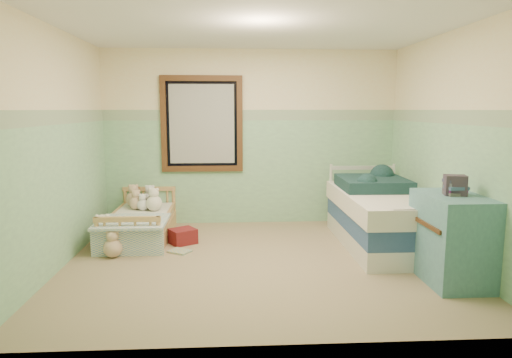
{
  "coord_description": "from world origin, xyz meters",
  "views": [
    {
      "loc": [
        -0.31,
        -4.82,
        1.66
      ],
      "look_at": [
        -0.01,
        0.35,
        0.87
      ],
      "focal_mm": 32.09,
      "sensor_mm": 36.0,
      "label": 1
    }
  ],
  "objects": [
    {
      "name": "twin_mattress",
      "position": [
        1.55,
        0.5,
        0.55
      ],
      "size": [
        0.99,
        1.94,
        0.22
      ],
      "primitive_type": "cube",
      "color": "silver",
      "rests_on": "twin_boxspring"
    },
    {
      "name": "red_pillow",
      "position": [
        -0.9,
        0.75,
        0.09
      ],
      "size": [
        0.39,
        0.38,
        0.19
      ],
      "primitive_type": "cube",
      "rotation": [
        0.0,
        0.0,
        0.56
      ],
      "color": "maroon",
      "rests_on": "floor"
    },
    {
      "name": "ceiling",
      "position": [
        0.0,
        0.0,
        2.51
      ],
      "size": [
        4.2,
        3.6,
        0.02
      ],
      "primitive_type": "cube",
      "color": "white",
      "rests_on": "wall_back"
    },
    {
      "name": "patchwork_quilt",
      "position": [
        -1.48,
        0.58,
        0.33
      ],
      "size": [
        0.82,
        0.76,
        0.03
      ],
      "primitive_type": "cube",
      "color": "#6293C1",
      "rests_on": "toddler_mattress"
    },
    {
      "name": "wall_left",
      "position": [
        -2.1,
        0.0,
        1.25
      ],
      "size": [
        0.04,
        3.6,
        2.5
      ],
      "primitive_type": "cube",
      "color": "beige",
      "rests_on": "floor"
    },
    {
      "name": "plush_floor_tan",
      "position": [
        -1.63,
        0.25,
        0.11
      ],
      "size": [
        0.21,
        0.21,
        0.21
      ],
      "primitive_type": "sphere",
      "color": "#D8B491",
      "rests_on": "floor"
    },
    {
      "name": "twin_bed_frame",
      "position": [
        1.55,
        0.5,
        0.11
      ],
      "size": [
        0.95,
        1.91,
        0.22
      ],
      "primitive_type": "cube",
      "color": "silver",
      "rests_on": "floor"
    },
    {
      "name": "plush_bed_tan",
      "position": [
        -1.58,
        1.33,
        0.41
      ],
      "size": [
        0.18,
        0.18,
        0.18
      ],
      "primitive_type": "sphere",
      "color": "#D8B491",
      "rests_on": "toddler_mattress"
    },
    {
      "name": "window_frame",
      "position": [
        -0.7,
        1.76,
        1.45
      ],
      "size": [
        1.16,
        0.06,
        1.36
      ],
      "primitive_type": "cube",
      "color": "#3E2614",
      "rests_on": "wall_back"
    },
    {
      "name": "extra_plush_2",
      "position": [
        -1.48,
        1.26,
        0.39
      ],
      "size": [
        0.15,
        0.15,
        0.15
      ],
      "primitive_type": "sphere",
      "color": "white",
      "rests_on": "toddler_mattress"
    },
    {
      "name": "plush_bed_brown",
      "position": [
        -1.63,
        1.55,
        0.41
      ],
      "size": [
        0.19,
        0.19,
        0.19
      ],
      "primitive_type": "sphere",
      "color": "brown",
      "rests_on": "toddler_mattress"
    },
    {
      "name": "floor",
      "position": [
        0.0,
        0.0,
        -0.01
      ],
      "size": [
        4.2,
        3.6,
        0.02
      ],
      "primitive_type": "cube",
      "color": "#8C7A54",
      "rests_on": "ground"
    },
    {
      "name": "extra_plush_1",
      "position": [
        -1.65,
        1.52,
        0.42
      ],
      "size": [
        0.21,
        0.21,
        0.21
      ],
      "primitive_type": "sphere",
      "color": "#D8B491",
      "rests_on": "toddler_mattress"
    },
    {
      "name": "plush_bed_white",
      "position": [
        -1.43,
        1.55,
        0.41
      ],
      "size": [
        0.2,
        0.2,
        0.2
      ],
      "primitive_type": "sphere",
      "color": "white",
      "rests_on": "toddler_mattress"
    },
    {
      "name": "teal_blanket",
      "position": [
        1.5,
        0.8,
        0.73
      ],
      "size": [
        0.83,
        0.87,
        0.14
      ],
      "primitive_type": "cube",
      "rotation": [
        0.0,
        0.0,
        -0.02
      ],
      "color": "black",
      "rests_on": "twin_mattress"
    },
    {
      "name": "wall_back",
      "position": [
        0.0,
        1.8,
        1.25
      ],
      "size": [
        4.2,
        0.04,
        2.5
      ],
      "primitive_type": "cube",
      "color": "beige",
      "rests_on": "floor"
    },
    {
      "name": "book_stack",
      "position": [
        1.82,
        -0.66,
        0.95
      ],
      "size": [
        0.22,
        0.19,
        0.19
      ],
      "primitive_type": "cube",
      "rotation": [
        0.0,
        0.0,
        -0.23
      ],
      "color": "#4C3035",
      "rests_on": "dresser"
    },
    {
      "name": "wall_front",
      "position": [
        0.0,
        -1.8,
        1.25
      ],
      "size": [
        4.2,
        0.04,
        2.5
      ],
      "primitive_type": "cube",
      "color": "beige",
      "rests_on": "floor"
    },
    {
      "name": "plush_bed_dark",
      "position": [
        -1.35,
        1.33,
        0.41
      ],
      "size": [
        0.2,
        0.2,
        0.2
      ],
      "primitive_type": "sphere",
      "color": "black",
      "rests_on": "toddler_mattress"
    },
    {
      "name": "toddler_bed_frame",
      "position": [
        -1.48,
        1.05,
        0.1
      ],
      "size": [
        0.76,
        1.51,
        0.19
      ],
      "primitive_type": "cube",
      "color": "tan",
      "rests_on": "floor"
    },
    {
      "name": "wall_right",
      "position": [
        2.1,
        0.0,
        1.25
      ],
      "size": [
        0.04,
        3.6,
        2.5
      ],
      "primitive_type": "cube",
      "color": "beige",
      "rests_on": "floor"
    },
    {
      "name": "toddler_mattress",
      "position": [
        -1.48,
        1.05,
        0.25
      ],
      "size": [
        0.69,
        1.45,
        0.12
      ],
      "primitive_type": "cube",
      "color": "white",
      "rests_on": "toddler_bed_frame"
    },
    {
      "name": "plush_floor_cream",
      "position": [
        -1.85,
        0.66,
        0.14
      ],
      "size": [
        0.27,
        0.27,
        0.27
      ],
      "primitive_type": "sphere",
      "color": "white",
      "rests_on": "floor"
    },
    {
      "name": "twin_boxspring",
      "position": [
        1.55,
        0.5,
        0.33
      ],
      "size": [
        0.95,
        1.91,
        0.22
      ],
      "primitive_type": "cube",
      "color": "navy",
      "rests_on": "twin_bed_frame"
    },
    {
      "name": "extra_plush_0",
      "position": [
        -1.32,
        1.22,
        0.42
      ],
      "size": [
        0.21,
        0.21,
        0.21
      ],
      "primitive_type": "sphere",
      "color": "white",
      "rests_on": "toddler_mattress"
    },
    {
      "name": "dresser",
      "position": [
        1.82,
        -0.66,
        0.42
      ],
      "size": [
        0.53,
        0.85,
        0.85
      ],
      "primitive_type": "cube",
      "color": "#447081",
      "rests_on": "floor"
    },
    {
      "name": "border_strip",
      "position": [
        0.0,
        1.79,
        1.57
      ],
      "size": [
        4.2,
        0.01,
        0.15
      ],
      "primitive_type": "cube",
      "color": "#38623D",
      "rests_on": "wall_back"
    },
    {
      "name": "wainscot_mint",
      "position": [
        0.0,
        1.79,
        0.75
      ],
      "size": [
        4.2,
        0.01,
        1.5
      ],
      "primitive_type": "cube",
      "color": "#76A885",
      "rests_on": "floor"
    },
    {
      "name": "floor_book",
      "position": [
        -0.9,
        0.39,
        0.01
      ],
      "size": [
        0.31,
        0.29,
        0.02
      ],
      "primitive_type": "cube",
      "rotation": [
        0.0,
        0.0,
        -0.55
      ],
      "color": "gold",
      "rests_on": "floor"
    },
    {
      "name": "window_blinds",
      "position": [
        -0.7,
        1.77,
        1.45
      ],
      "size": [
        0.92,
        0.01,
        1.12
      ],
      "primitive_type": "cube",
      "color": "#B8B8B3",
      "rests_on": "window_frame"
    }
  ]
}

